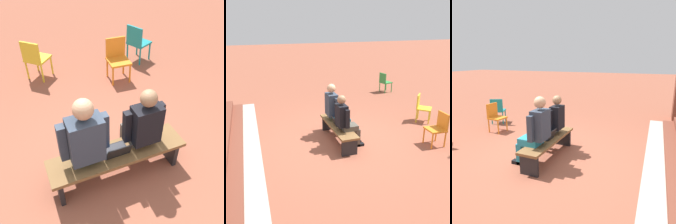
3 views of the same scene
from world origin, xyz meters
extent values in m
plane|color=brown|center=(0.00, 0.00, 0.00)|extent=(60.00, 60.00, 0.00)
cube|color=brown|center=(0.02, 0.04, 0.42)|extent=(1.80, 0.44, 0.05)
cube|color=black|center=(-0.78, 0.04, 0.20)|extent=(0.06, 0.37, 0.40)
cube|color=black|center=(0.82, 0.04, 0.20)|extent=(0.06, 0.37, 0.40)
cube|color=#4C473D|center=(-0.34, -0.13, 0.51)|extent=(0.32, 0.37, 0.13)
cube|color=#4C473D|center=(-0.42, -0.32, 0.23)|extent=(0.10, 0.11, 0.45)
cube|color=black|center=(-0.42, -0.37, 0.03)|extent=(0.10, 0.22, 0.07)
cube|color=#4C473D|center=(-0.25, -0.32, 0.23)|extent=(0.10, 0.11, 0.45)
cube|color=black|center=(-0.25, -0.37, 0.03)|extent=(0.10, 0.22, 0.07)
cube|color=black|center=(-0.34, 0.08, 0.83)|extent=(0.36, 0.22, 0.52)
cube|color=navy|center=(-0.34, -0.04, 0.80)|extent=(0.05, 0.01, 0.31)
cube|color=black|center=(-0.56, 0.01, 0.81)|extent=(0.08, 0.09, 0.45)
cube|color=black|center=(-0.11, 0.01, 0.81)|extent=(0.08, 0.09, 0.45)
sphere|color=#8C6647|center=(-0.34, 0.08, 1.23)|extent=(0.21, 0.21, 0.21)
cube|color=teal|center=(0.43, -0.15, 0.51)|extent=(0.35, 0.42, 0.15)
cube|color=teal|center=(0.33, -0.36, 0.23)|extent=(0.11, 0.12, 0.45)
cube|color=black|center=(0.33, -0.42, 0.04)|extent=(0.11, 0.25, 0.07)
cube|color=teal|center=(0.52, -0.36, 0.23)|extent=(0.11, 0.12, 0.45)
cube|color=black|center=(0.52, -0.42, 0.04)|extent=(0.11, 0.25, 0.07)
cube|color=#2D3847|center=(0.43, 0.08, 0.88)|extent=(0.40, 0.25, 0.58)
cube|color=#2D3847|center=(0.18, 0.01, 0.86)|extent=(0.09, 0.10, 0.50)
cube|color=#2D3847|center=(0.68, 0.01, 0.86)|extent=(0.09, 0.10, 0.50)
sphere|color=tan|center=(0.43, 0.08, 1.31)|extent=(0.23, 0.23, 0.23)
cube|color=black|center=(0.04, 0.00, 0.46)|extent=(0.32, 0.22, 0.02)
cube|color=#2D2D33|center=(0.04, -0.01, 0.47)|extent=(0.29, 0.15, 0.00)
cube|color=black|center=(0.04, 0.14, 0.57)|extent=(0.32, 0.07, 0.19)
cube|color=#33519E|center=(0.04, 0.13, 0.57)|extent=(0.28, 0.06, 0.17)
cube|color=teal|center=(-1.75, -2.76, 0.42)|extent=(0.56, 0.56, 0.04)
cube|color=teal|center=(-1.58, -2.68, 0.64)|extent=(0.21, 0.38, 0.40)
cylinder|color=teal|center=(-1.99, -2.67, 0.20)|extent=(0.04, 0.04, 0.40)
cylinder|color=teal|center=(-1.84, -3.00, 0.20)|extent=(0.04, 0.04, 0.40)
cylinder|color=teal|center=(-1.66, -2.52, 0.20)|extent=(0.04, 0.04, 0.40)
cylinder|color=teal|center=(-1.51, -2.84, 0.20)|extent=(0.04, 0.04, 0.40)
cube|color=gold|center=(0.48, -2.91, 0.42)|extent=(0.59, 0.59, 0.04)
cube|color=gold|center=(0.61, -2.77, 0.64)|extent=(0.32, 0.30, 0.40)
cylinder|color=gold|center=(0.23, -2.92, 0.20)|extent=(0.04, 0.04, 0.40)
cylinder|color=gold|center=(0.49, -3.16, 0.20)|extent=(0.04, 0.04, 0.40)
cylinder|color=gold|center=(0.47, -2.65, 0.20)|extent=(0.04, 0.04, 0.40)
cylinder|color=gold|center=(0.73, -2.90, 0.20)|extent=(0.04, 0.04, 0.40)
cube|color=orange|center=(-0.98, -2.16, 0.42)|extent=(0.45, 0.45, 0.04)
cube|color=orange|center=(-0.99, -2.35, 0.64)|extent=(0.40, 0.07, 0.40)
cylinder|color=orange|center=(-0.79, -1.99, 0.20)|extent=(0.04, 0.04, 0.40)
cylinder|color=orange|center=(-1.15, -1.97, 0.20)|extent=(0.04, 0.04, 0.40)
cylinder|color=orange|center=(-0.81, -2.35, 0.20)|extent=(0.04, 0.04, 0.40)
cylinder|color=orange|center=(-1.17, -2.33, 0.20)|extent=(0.04, 0.04, 0.40)
camera|label=1|loc=(0.95, 2.07, 2.98)|focal=42.00mm
camera|label=2|loc=(-5.81, 2.07, 2.97)|focal=42.00mm
camera|label=3|loc=(3.94, 2.07, 2.11)|focal=35.00mm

